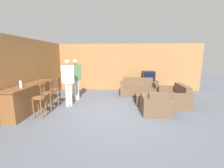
{
  "coord_description": "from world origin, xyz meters",
  "views": [
    {
      "loc": [
        0.25,
        -4.86,
        1.95
      ],
      "look_at": [
        -0.08,
        0.93,
        0.85
      ],
      "focal_mm": 24.0,
      "sensor_mm": 36.0,
      "label": 1
    }
  ],
  "objects": [
    {
      "name": "loveseat_right",
      "position": [
        2.44,
        1.11,
        0.29
      ],
      "size": [
        0.87,
        1.54,
        0.8
      ],
      "color": "brown",
      "rests_on": "ground_plane"
    },
    {
      "name": "bar_chair_far",
      "position": [
        -2.3,
        0.74,
        0.57
      ],
      "size": [
        0.41,
        0.41,
        1.11
      ],
      "color": "brown",
      "rests_on": "ground_plane"
    },
    {
      "name": "bottle",
      "position": [
        -2.87,
        -0.45,
        1.09
      ],
      "size": [
        0.08,
        0.08,
        0.26
      ],
      "color": "silver",
      "rests_on": "bar_counter"
    },
    {
      "name": "wall_back",
      "position": [
        0.0,
        3.66,
        1.3
      ],
      "size": [
        9.4,
        0.08,
        2.6
      ],
      "color": "#9E6B3D",
      "rests_on": "ground_plane"
    },
    {
      "name": "book_on_table",
      "position": [
        1.28,
        1.15,
        0.43
      ],
      "size": [
        0.25,
        0.24,
        0.03
      ],
      "color": "#33704C",
      "rests_on": "coffee_table"
    },
    {
      "name": "person_by_counter",
      "position": [
        -1.76,
        0.68,
        1.05
      ],
      "size": [
        0.42,
        0.35,
        1.81
      ],
      "color": "silver",
      "rests_on": "ground_plane"
    },
    {
      "name": "tv_unit",
      "position": [
        1.77,
        3.32,
        0.29
      ],
      "size": [
        1.02,
        0.5,
        0.58
      ],
      "color": "#513823",
      "rests_on": "ground_plane"
    },
    {
      "name": "armchair_near",
      "position": [
        1.44,
        0.03,
        0.3
      ],
      "size": [
        0.92,
        0.9,
        0.82
      ],
      "color": "brown",
      "rests_on": "ground_plane"
    },
    {
      "name": "tv",
      "position": [
        1.77,
        3.32,
        0.86
      ],
      "size": [
        0.65,
        0.49,
        0.54
      ],
      "color": "black",
      "rests_on": "tv_unit"
    },
    {
      "name": "coffee_table",
      "position": [
        1.17,
        1.19,
        0.35
      ],
      "size": [
        0.6,
        0.87,
        0.41
      ],
      "color": "brown",
      "rests_on": "ground_plane"
    },
    {
      "name": "person_by_window",
      "position": [
        -1.72,
        1.53,
        1.02
      ],
      "size": [
        0.41,
        0.48,
        1.8
      ],
      "color": "silver",
      "rests_on": "ground_plane"
    },
    {
      "name": "ground_plane",
      "position": [
        0.0,
        0.0,
        0.0
      ],
      "size": [
        24.0,
        24.0,
        0.0
      ],
      "primitive_type": "plane",
      "color": "#565B66"
    },
    {
      "name": "bar_chair_near",
      "position": [
        -2.3,
        -0.46,
        0.57
      ],
      "size": [
        0.39,
        0.39,
        1.11
      ],
      "color": "brown",
      "rests_on": "ground_plane"
    },
    {
      "name": "couch_far",
      "position": [
        1.15,
        2.52,
        0.29
      ],
      "size": [
        1.81,
        0.95,
        0.84
      ],
      "color": "brown",
      "rests_on": "ground_plane"
    },
    {
      "name": "bar_chair_mid",
      "position": [
        -2.3,
        0.15,
        0.57
      ],
      "size": [
        0.39,
        0.39,
        1.11
      ],
      "color": "brown",
      "rests_on": "ground_plane"
    },
    {
      "name": "wall_left",
      "position": [
        -3.27,
        1.33,
        1.3
      ],
      "size": [
        0.08,
        8.66,
        2.6
      ],
      "color": "#9E6B3D",
      "rests_on": "ground_plane"
    },
    {
      "name": "bar_counter",
      "position": [
        -2.93,
        0.12,
        0.49
      ],
      "size": [
        0.55,
        2.43,
        0.97
      ],
      "color": "brown",
      "rests_on": "ground_plane"
    }
  ]
}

